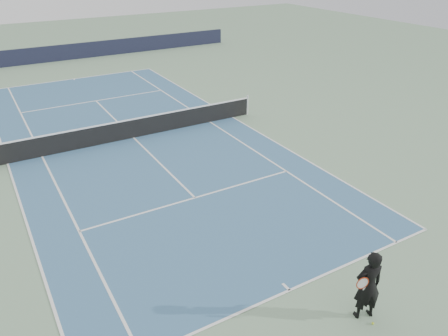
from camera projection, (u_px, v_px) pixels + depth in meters
ground at (134, 138)px, 20.61m from camera, size 80.00×80.00×0.00m
court_surface at (134, 138)px, 20.61m from camera, size 10.97×23.77×0.01m
tennis_net at (133, 128)px, 20.38m from camera, size 12.90×0.10×1.07m
windscreen_far at (54, 54)px, 34.10m from camera, size 30.00×0.25×1.20m
tennis_player at (368, 285)px, 10.27m from camera, size 0.87×0.69×1.91m
tennis_ball at (373, 323)px, 10.43m from camera, size 0.06×0.06×0.06m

